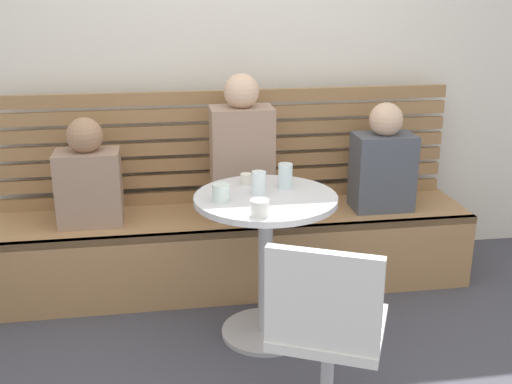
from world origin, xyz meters
The scene contains 13 objects.
back_wall centered at (0.00, 1.64, 1.45)m, with size 5.20×0.10×2.90m, color silver.
booth_bench centered at (0.00, 1.20, 0.22)m, with size 2.70×0.52×0.44m.
booth_backrest centered at (0.00, 1.44, 0.78)m, with size 2.65×0.04×0.67m.
cafe_table centered at (0.08, 0.63, 0.52)m, with size 0.68×0.68×0.74m.
white_chair centered at (0.17, -0.18, 0.46)m, with size 0.53×0.53×0.85m.
person_adult centered at (0.05, 1.19, 0.80)m, with size 0.34×0.22×0.80m.
person_child_left centered at (-0.78, 1.18, 0.70)m, with size 0.34×0.22×0.59m.
person_child_middle centered at (0.86, 1.17, 0.71)m, with size 0.34×0.22×0.62m.
cup_glass_short centered at (-0.13, 0.59, 0.78)m, with size 0.08×0.08×0.08m, color silver.
cup_water_clear centered at (0.05, 0.66, 0.80)m, with size 0.07×0.07×0.11m, color white.
cup_ceramic_white centered at (0.01, 0.38, 0.78)m, with size 0.08×0.08×0.07m, color white.
cup_glass_tall centered at (0.20, 0.74, 0.80)m, with size 0.07×0.07×0.12m, color silver.
cup_espresso_small centered at (0.02, 0.81, 0.77)m, with size 0.06×0.06×0.06m, color silver.
Camera 1 is at (-0.39, -2.08, 1.69)m, focal length 43.46 mm.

